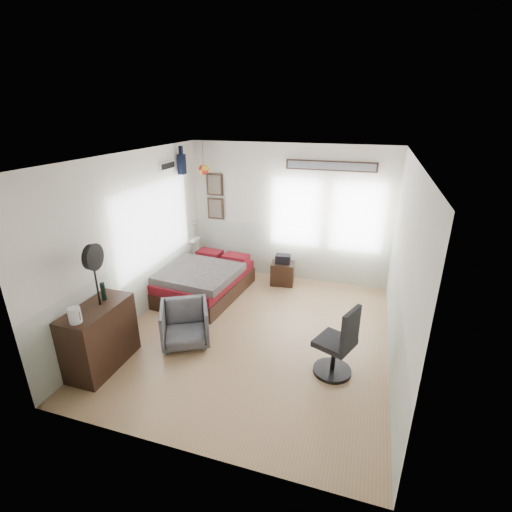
% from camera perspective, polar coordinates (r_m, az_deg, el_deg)
% --- Properties ---
extents(ground_plane, '(4.00, 4.50, 0.01)m').
position_cam_1_polar(ground_plane, '(5.93, -0.24, -11.92)').
color(ground_plane, '#A48355').
extents(room_shell, '(4.02, 4.52, 2.71)m').
position_cam_1_polar(room_shell, '(5.40, -0.45, 3.73)').
color(room_shell, beige).
rests_on(room_shell, ground_plane).
extents(wall_decor, '(3.55, 1.32, 1.44)m').
position_cam_1_polar(wall_decor, '(7.25, -3.98, 12.30)').
color(wall_decor, black).
rests_on(wall_decor, room_shell).
extents(bed, '(1.45, 1.94, 0.58)m').
position_cam_1_polar(bed, '(7.02, -7.94, -3.78)').
color(bed, black).
rests_on(bed, ground_plane).
extents(dresser, '(0.48, 1.00, 0.90)m').
position_cam_1_polar(dresser, '(5.47, -22.86, -11.38)').
color(dresser, black).
rests_on(dresser, ground_plane).
extents(armchair, '(0.92, 0.93, 0.63)m').
position_cam_1_polar(armchair, '(5.67, -10.89, -10.24)').
color(armchair, slate).
rests_on(armchair, ground_plane).
extents(nightstand, '(0.49, 0.41, 0.45)m').
position_cam_1_polar(nightstand, '(7.41, 4.10, -2.68)').
color(nightstand, black).
rests_on(nightstand, ground_plane).
extents(task_chair, '(0.59, 0.59, 1.02)m').
position_cam_1_polar(task_chair, '(5.03, 12.53, -13.63)').
color(task_chair, black).
rests_on(task_chair, ground_plane).
extents(kettle, '(0.17, 0.15, 0.20)m').
position_cam_1_polar(kettle, '(4.95, -26.13, -8.19)').
color(kettle, silver).
rests_on(kettle, dresser).
extents(bottle, '(0.06, 0.06, 0.25)m').
position_cam_1_polar(bottle, '(5.34, -22.45, -5.07)').
color(bottle, black).
rests_on(bottle, dresser).
extents(stand_fan, '(0.12, 0.35, 0.84)m').
position_cam_1_polar(stand_fan, '(5.02, -23.81, -0.31)').
color(stand_fan, black).
rests_on(stand_fan, dresser).
extents(black_bag, '(0.31, 0.22, 0.17)m').
position_cam_1_polar(black_bag, '(7.29, 4.16, -0.46)').
color(black_bag, black).
rests_on(black_bag, nightstand).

